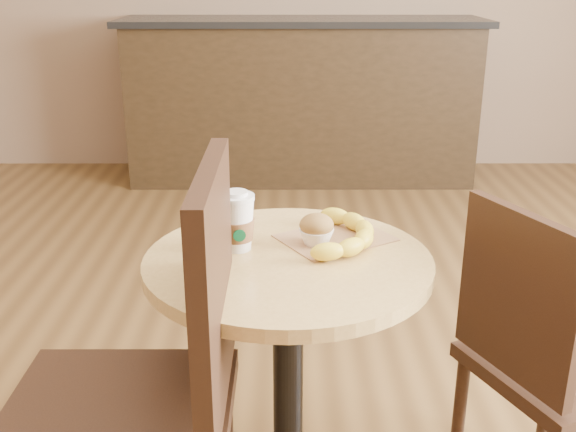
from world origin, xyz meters
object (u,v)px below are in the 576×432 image
(muffin, at_px, (317,229))
(banana, at_px, (345,233))
(cafe_table, at_px, (288,355))
(chair_left, at_px, (151,396))
(coffee_cup, at_px, (237,223))
(chair_right, at_px, (544,358))

(muffin, bearing_deg, banana, 14.11)
(cafe_table, xyz_separation_m, chair_left, (-0.27, -0.24, 0.06))
(cafe_table, xyz_separation_m, coffee_cup, (-0.11, 0.04, 0.31))
(chair_right, distance_m, coffee_cup, 0.80)
(cafe_table, height_order, chair_right, chair_right)
(chair_left, xyz_separation_m, coffee_cup, (0.15, 0.28, 0.25))
(chair_left, bearing_deg, muffin, 132.54)
(chair_left, distance_m, chair_right, 0.93)
(banana, bearing_deg, muffin, -152.81)
(cafe_table, height_order, coffee_cup, coffee_cup)
(chair_right, distance_m, banana, 0.57)
(chair_right, relative_size, banana, 2.87)
(chair_right, bearing_deg, chair_left, 83.19)
(chair_left, height_order, banana, chair_left)
(chair_left, distance_m, coffee_cup, 0.41)
(chair_left, bearing_deg, cafe_table, 131.55)
(chair_right, bearing_deg, banana, 60.89)
(muffin, xyz_separation_m, banana, (0.07, 0.02, -0.01))
(cafe_table, xyz_separation_m, muffin, (0.06, 0.07, 0.28))
(banana, bearing_deg, coffee_cup, -157.79)
(cafe_table, bearing_deg, muffin, 46.38)
(coffee_cup, height_order, banana, coffee_cup)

